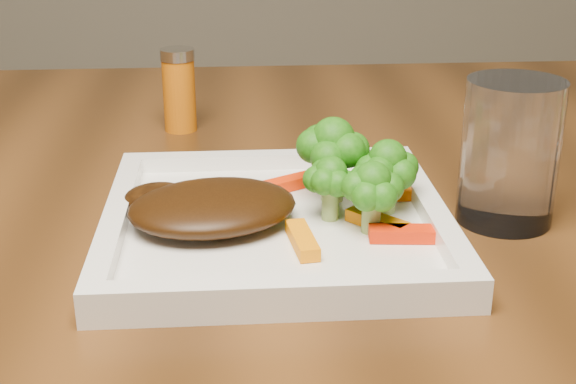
{
  "coord_description": "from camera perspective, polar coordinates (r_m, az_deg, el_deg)",
  "views": [
    {
      "loc": [
        0.26,
        -0.82,
        1.03
      ],
      "look_at": [
        0.31,
        -0.24,
        0.79
      ],
      "focal_mm": 50.0,
      "sensor_mm": 36.0,
      "label": 1
    }
  ],
  "objects": [
    {
      "name": "broccoli_2",
      "position": [
        0.62,
        6.0,
        -0.3
      ],
      "size": [
        0.07,
        0.07,
        0.06
      ],
      "primitive_type": null,
      "rotation": [
        0.0,
        0.0,
        -0.29
      ],
      "color": "#1A7112",
      "rests_on": "plate"
    },
    {
      "name": "carrot_5",
      "position": [
        0.63,
        6.37,
        -2.1
      ],
      "size": [
        0.05,
        0.05,
        0.01
      ],
      "primitive_type": "cube",
      "rotation": [
        0.0,
        0.0,
        -0.82
      ],
      "color": "orange",
      "rests_on": "plate"
    },
    {
      "name": "plate",
      "position": [
        0.64,
        -0.89,
        -2.58
      ],
      "size": [
        0.27,
        0.27,
        0.01
      ],
      "primitive_type": "cube",
      "color": "white",
      "rests_on": "dining_table"
    },
    {
      "name": "carrot_4",
      "position": [
        0.7,
        -0.22,
        0.56
      ],
      "size": [
        0.06,
        0.04,
        0.01
      ],
      "primitive_type": "cube",
      "rotation": [
        0.0,
        0.0,
        0.52
      ],
      "color": "#F72E04",
      "rests_on": "plate"
    },
    {
      "name": "broccoli_3",
      "position": [
        0.64,
        3.06,
        0.64
      ],
      "size": [
        0.06,
        0.06,
        0.06
      ],
      "primitive_type": null,
      "rotation": [
        0.0,
        0.0,
        0.3
      ],
      "color": "#266811",
      "rests_on": "plate"
    },
    {
      "name": "carrot_2",
      "position": [
        0.6,
        1.03,
        -3.43
      ],
      "size": [
        0.02,
        0.06,
        0.01
      ],
      "primitive_type": "cube",
      "rotation": [
        0.0,
        0.0,
        1.7
      ],
      "color": "orange",
      "rests_on": "plate"
    },
    {
      "name": "drinking_glass",
      "position": [
        0.68,
        15.5,
        2.73
      ],
      "size": [
        0.08,
        0.08,
        0.12
      ],
      "primitive_type": "cylinder",
      "rotation": [
        0.0,
        0.0,
        -0.04
      ],
      "color": "silver",
      "rests_on": "dining_table"
    },
    {
      "name": "carrot_3",
      "position": [
        0.69,
        7.3,
        -0.1
      ],
      "size": [
        0.05,
        0.01,
        0.01
      ],
      "primitive_type": "cube",
      "rotation": [
        0.0,
        0.0,
        0.0
      ],
      "color": "#ED5E03",
      "rests_on": "plate"
    },
    {
      "name": "carrot_1",
      "position": [
        0.61,
        8.68,
        -2.96
      ],
      "size": [
        0.06,
        0.02,
        0.01
      ],
      "primitive_type": "cube",
      "rotation": [
        0.0,
        0.0,
        -0.09
      ],
      "color": "red",
      "rests_on": "plate"
    },
    {
      "name": "steak",
      "position": [
        0.63,
        -5.38,
        -1.06
      ],
      "size": [
        0.15,
        0.13,
        0.03
      ],
      "primitive_type": "ellipsoid",
      "rotation": [
        0.0,
        0.0,
        0.23
      ],
      "color": "#341B07",
      "rests_on": "plate"
    },
    {
      "name": "broccoli_0",
      "position": [
        0.67,
        3.2,
        2.23
      ],
      "size": [
        0.08,
        0.08,
        0.07
      ],
      "primitive_type": null,
      "rotation": [
        0.0,
        0.0,
        -0.25
      ],
      "color": "#396F12",
      "rests_on": "plate"
    },
    {
      "name": "broccoli_1",
      "position": [
        0.65,
        7.06,
        1.24
      ],
      "size": [
        0.07,
        0.07,
        0.06
      ],
      "primitive_type": null,
      "rotation": [
        0.0,
        0.0,
        -0.32
      ],
      "color": "#156310",
      "rests_on": "plate"
    },
    {
      "name": "spice_shaker",
      "position": [
        0.9,
        -7.75,
        7.19
      ],
      "size": [
        0.04,
        0.04,
        0.09
      ],
      "primitive_type": "cylinder",
      "rotation": [
        0.0,
        0.0,
        0.02
      ],
      "color": "#CA630B",
      "rests_on": "dining_table"
    }
  ]
}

